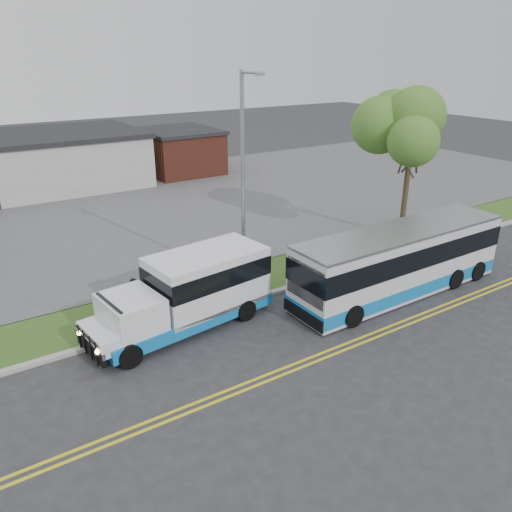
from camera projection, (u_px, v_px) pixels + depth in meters
ground at (217, 326)px, 20.16m from camera, size 140.00×140.00×0.00m
lane_line_north at (271, 373)px, 17.17m from camera, size 70.00×0.12×0.01m
lane_line_south at (276, 378)px, 16.94m from camera, size 70.00×0.12×0.01m
curb at (204, 313)px, 20.99m from camera, size 80.00×0.30×0.15m
verge at (186, 297)px, 22.39m from camera, size 80.00×3.30×0.10m
parking_lot at (95, 216)px, 33.34m from camera, size 80.00×25.00×0.10m
brick_wing at (180, 151)px, 44.88m from camera, size 6.30×7.30×3.90m
tree_east at (413, 132)px, 27.16m from camera, size 5.20×5.20×8.33m
streetlight_near at (244, 176)px, 21.80m from camera, size 0.35×1.53×9.50m
shuttle_bus at (192, 289)px, 19.75m from camera, size 7.82×3.35×2.91m
transit_bus at (400, 261)px, 22.40m from camera, size 10.99×2.71×3.05m
pedestrian at (134, 296)px, 20.54m from camera, size 0.61×0.40×1.65m
grocery_bag_left at (131, 315)px, 20.45m from camera, size 0.32×0.32×0.32m
grocery_bag_right at (140, 306)px, 21.13m from camera, size 0.32×0.32×0.32m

